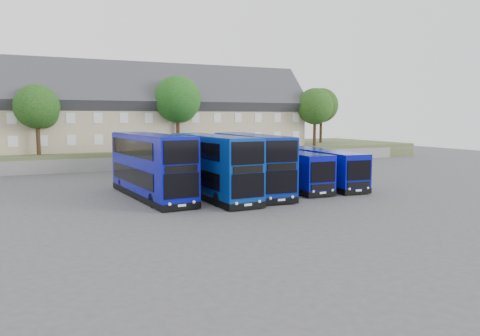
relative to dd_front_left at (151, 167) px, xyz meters
The scene contains 15 objects.
ground 8.60m from the dd_front_left, 32.59° to the right, with size 120.00×120.00×0.00m, color #46464B.
retaining_wall 20.81m from the dd_front_left, 70.40° to the left, with size 70.00×0.40×1.50m, color slate.
earth_bank 30.39m from the dd_front_left, 76.74° to the left, with size 80.00×20.00×2.00m, color #414D2B.
terrace_row 26.20m from the dd_front_left, 81.18° to the left, with size 48.00×10.40×11.20m.
dd_front_left is the anchor object (origin of this frame).
dd_front_mid 4.65m from the dd_front_left, 22.21° to the right, with size 3.00×11.93×4.72m.
dd_front_right 8.01m from the dd_front_left, ahead, with size 3.83×12.01×4.70m.
dd_rear_left 10.67m from the dd_front_left, 68.92° to the left, with size 3.62×11.14×4.35m.
dd_rear_right 13.62m from the dd_front_left, 50.22° to the left, with size 3.15×10.92×4.28m.
coach_east_a 12.04m from the dd_front_left, ahead, with size 3.03×11.85×3.21m.
coach_east_b 15.51m from the dd_front_left, ahead, with size 3.50×11.87×3.20m.
tree_west 22.26m from the dd_front_left, 108.46° to the left, with size 4.80×4.80×7.65m.
tree_mid 23.72m from the dd_front_left, 66.69° to the left, with size 5.76×5.76×9.18m.
tree_east 36.04m from the dd_front_left, 35.35° to the left, with size 5.12×5.12×8.16m.
tree_far 45.01m from the dd_front_left, 38.22° to the left, with size 5.44×5.44×8.67m.
Camera 1 is at (-16.00, -30.31, 6.18)m, focal length 35.00 mm.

